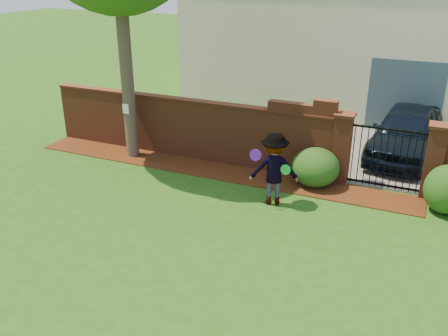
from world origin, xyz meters
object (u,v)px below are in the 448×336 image
at_px(car, 404,135).
at_px(frisbee_green, 286,170).
at_px(man, 274,170).
at_px(frisbee_purple, 256,155).

relative_size(car, frisbee_green, 17.91).
distance_m(man, frisbee_purple, 0.65).
xyz_separation_m(man, frisbee_purple, (-0.34, -0.33, 0.43)).
relative_size(man, frisbee_purple, 6.51).
bearing_deg(man, car, -140.96).
distance_m(man, frisbee_green, 0.34).
distance_m(car, man, 4.98).
bearing_deg(man, frisbee_purple, 24.08).
bearing_deg(car, man, -115.10).
bearing_deg(man, frisbee_green, 141.99).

